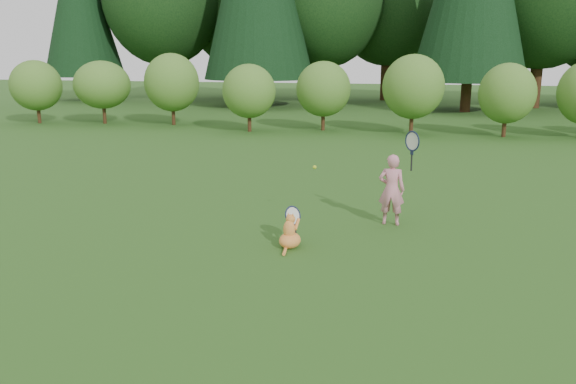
% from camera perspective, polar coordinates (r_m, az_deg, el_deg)
% --- Properties ---
extents(ground, '(100.00, 100.00, 0.00)m').
position_cam_1_polar(ground, '(8.07, -2.74, -6.07)').
color(ground, '#264A15').
rests_on(ground, ground).
extents(shrub_row, '(28.00, 3.00, 2.80)m').
position_cam_1_polar(shrub_row, '(20.43, 7.71, 9.85)').
color(shrub_row, '#497A26').
rests_on(shrub_row, ground).
extents(child, '(0.64, 0.39, 1.77)m').
position_cam_1_polar(child, '(9.32, 10.54, 0.39)').
color(child, '#D17D8E').
rests_on(child, ground).
extents(cat, '(0.47, 0.79, 0.69)m').
position_cam_1_polar(cat, '(8.16, 0.21, -3.84)').
color(cat, '#D86229').
rests_on(cat, ground).
extents(tennis_ball, '(0.06, 0.06, 0.06)m').
position_cam_1_polar(tennis_ball, '(9.37, 2.72, 2.54)').
color(tennis_ball, '#A1C316').
rests_on(tennis_ball, ground).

